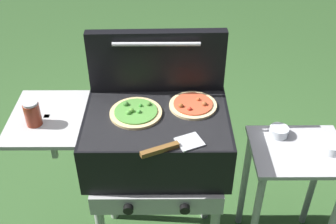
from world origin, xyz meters
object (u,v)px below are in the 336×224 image
object	(u,v)px
grill	(154,141)
sauce_jar	(32,113)
pizza_veggie	(136,112)
topping_bowl_far	(332,148)
prep_table	(291,179)
topping_bowl_near	(279,132)
pizza_pepperoni	(193,105)
spatula	(172,146)

from	to	relation	value
grill	sauce_jar	size ratio (longest dim) A/B	8.58
pizza_veggie	topping_bowl_far	bearing A→B (deg)	-1.71
pizza_veggie	prep_table	xyz separation A→B (m)	(0.75, -0.01, -0.40)
sauce_jar	topping_bowl_near	distance (m)	1.14
pizza_veggie	topping_bowl_far	xyz separation A→B (m)	(0.90, -0.03, -0.19)
pizza_pepperoni	spatula	xyz separation A→B (m)	(-0.10, -0.28, -0.00)
prep_table	topping_bowl_near	size ratio (longest dim) A/B	7.63
topping_bowl_far	spatula	bearing A→B (deg)	-164.95
grill	topping_bowl_far	xyz separation A→B (m)	(0.82, -0.01, -0.03)
topping_bowl_near	topping_bowl_far	world-z (taller)	same
pizza_veggie	topping_bowl_near	distance (m)	0.71
pizza_veggie	topping_bowl_far	world-z (taller)	pizza_veggie
topping_bowl_near	sauce_jar	bearing A→B (deg)	-171.79
spatula	topping_bowl_near	bearing A→B (deg)	31.20
topping_bowl_far	pizza_veggie	bearing A→B (deg)	178.29
pizza_veggie	pizza_pepperoni	size ratio (longest dim) A/B	1.07
pizza_veggie	spatula	distance (m)	0.28
grill	spatula	bearing A→B (deg)	-68.87
spatula	topping_bowl_near	size ratio (longest dim) A/B	2.83
pizza_pepperoni	topping_bowl_near	xyz separation A→B (m)	(0.42, 0.04, -0.19)
sauce_jar	topping_bowl_near	world-z (taller)	sauce_jar
prep_table	sauce_jar	bearing A→B (deg)	-177.32
spatula	grill	bearing A→B (deg)	111.13
sauce_jar	topping_bowl_near	bearing A→B (deg)	8.21
pizza_veggie	topping_bowl_near	size ratio (longest dim) A/B	2.50
pizza_veggie	topping_bowl_far	distance (m)	0.92
topping_bowl_near	spatula	bearing A→B (deg)	-148.80
pizza_veggie	topping_bowl_far	size ratio (longest dim) A/B	2.44
pizza_pepperoni	prep_table	xyz separation A→B (m)	(0.50, -0.07, -0.40)
topping_bowl_near	prep_table	bearing A→B (deg)	-54.72
spatula	topping_bowl_far	world-z (taller)	spatula
sauce_jar	spatula	bearing A→B (deg)	-14.99
grill	pizza_veggie	distance (m)	0.17
pizza_veggie	pizza_pepperoni	world-z (taller)	same
sauce_jar	topping_bowl_far	xyz separation A→B (m)	(1.32, 0.04, -0.23)
grill	pizza_pepperoni	world-z (taller)	pizza_pepperoni
sauce_jar	topping_bowl_far	world-z (taller)	sauce_jar
sauce_jar	spatula	xyz separation A→B (m)	(0.58, -0.16, -0.05)
grill	pizza_pepperoni	distance (m)	0.24
grill	prep_table	bearing A→B (deg)	0.37
pizza_pepperoni	prep_table	world-z (taller)	pizza_pepperoni
prep_table	pizza_pepperoni	bearing A→B (deg)	172.18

